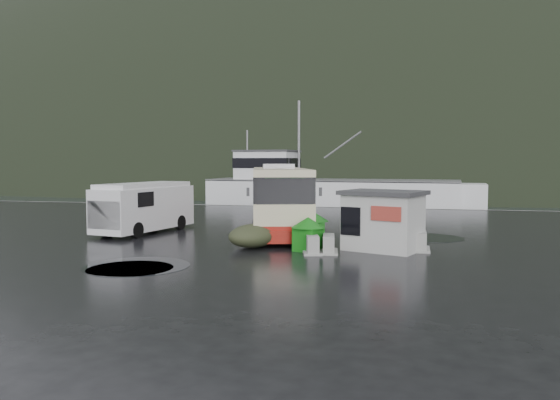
% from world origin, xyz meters
% --- Properties ---
extents(ground, '(160.00, 160.00, 0.00)m').
position_xyz_m(ground, '(0.00, 0.00, 0.00)').
color(ground, black).
rests_on(ground, ground).
extents(harbor_water, '(300.00, 180.00, 0.02)m').
position_xyz_m(harbor_water, '(0.00, 110.00, 0.00)').
color(harbor_water, black).
rests_on(harbor_water, ground).
extents(quay_edge, '(160.00, 0.60, 1.50)m').
position_xyz_m(quay_edge, '(0.00, 20.00, 0.00)').
color(quay_edge, '#999993').
rests_on(quay_edge, ground).
extents(headland, '(780.00, 540.00, 570.00)m').
position_xyz_m(headland, '(10.00, 250.00, 0.00)').
color(headland, black).
rests_on(headland, ground).
extents(coach_bus, '(6.35, 12.89, 3.54)m').
position_xyz_m(coach_bus, '(1.09, 4.73, 0.00)').
color(coach_bus, beige).
rests_on(coach_bus, ground).
extents(white_van, '(3.21, 6.44, 2.58)m').
position_xyz_m(white_van, '(-5.38, 2.19, 0.00)').
color(white_van, silver).
rests_on(white_van, ground).
extents(waste_bin_left, '(1.24, 1.24, 1.44)m').
position_xyz_m(waste_bin_left, '(3.64, 0.47, 0.00)').
color(waste_bin_left, '#147315').
rests_on(waste_bin_left, ground).
extents(waste_bin_right, '(1.27, 1.27, 1.38)m').
position_xyz_m(waste_bin_right, '(3.80, -1.62, 0.00)').
color(waste_bin_right, '#147315').
rests_on(waste_bin_right, ground).
extents(dome_tent, '(2.61, 3.02, 1.00)m').
position_xyz_m(dome_tent, '(1.38, -1.23, 0.00)').
color(dome_tent, '#333822').
rests_on(dome_tent, ground).
extents(ticket_kiosk, '(3.78, 3.34, 2.45)m').
position_xyz_m(ticket_kiosk, '(6.76, -0.72, 0.00)').
color(ticket_kiosk, '#BBBBB6').
rests_on(ticket_kiosk, ground).
extents(jersey_barrier_a, '(1.07, 1.60, 0.73)m').
position_xyz_m(jersey_barrier_a, '(4.06, -2.13, 0.00)').
color(jersey_barrier_a, '#999993').
rests_on(jersey_barrier_a, ground).
extents(jersey_barrier_b, '(0.90, 1.51, 0.71)m').
position_xyz_m(jersey_barrier_b, '(4.69, -1.91, 0.00)').
color(jersey_barrier_b, '#999993').
rests_on(jersey_barrier_b, ground).
extents(jersey_barrier_c, '(0.78, 1.54, 0.77)m').
position_xyz_m(jersey_barrier_c, '(8.26, -0.48, 0.00)').
color(jersey_barrier_c, '#999993').
rests_on(jersey_barrier_c, ground).
extents(fishing_trawler, '(27.30, 8.11, 10.76)m').
position_xyz_m(fishing_trawler, '(0.94, 26.67, 0.00)').
color(fishing_trawler, silver).
rests_on(fishing_trawler, ground).
extents(puddles, '(13.67, 13.17, 0.01)m').
position_xyz_m(puddles, '(1.81, -3.22, 0.00)').
color(puddles, black).
rests_on(puddles, ground).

